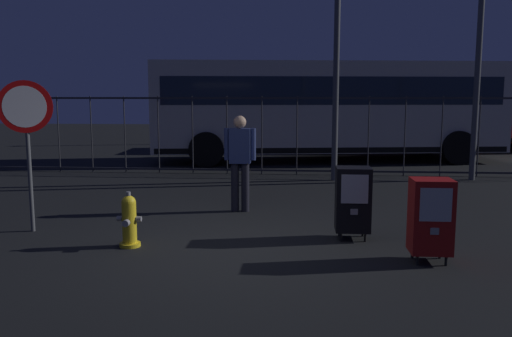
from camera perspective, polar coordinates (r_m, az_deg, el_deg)
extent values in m
plane|color=black|center=(7.06, -3.26, -8.58)|extent=(60.00, 60.00, 0.00)
cylinder|color=yellow|center=(7.28, -13.58, -8.07)|extent=(0.28, 0.28, 0.05)
cylinder|color=yellow|center=(7.21, -13.66, -5.77)|extent=(0.19, 0.19, 0.55)
sphere|color=yellow|center=(7.15, -13.73, -3.63)|extent=(0.19, 0.19, 0.19)
cylinder|color=gray|center=(7.13, -13.76, -2.69)|extent=(0.06, 0.06, 0.05)
cylinder|color=gray|center=(7.08, -14.01, -5.81)|extent=(0.09, 0.08, 0.09)
cylinder|color=gray|center=(7.24, -14.65, -5.31)|extent=(0.07, 0.07, 0.07)
cylinder|color=gray|center=(7.15, -12.68, -5.39)|extent=(0.07, 0.07, 0.07)
cylinder|color=black|center=(7.41, 9.24, -7.38)|extent=(0.04, 0.04, 0.12)
cylinder|color=black|center=(7.45, 11.83, -7.37)|extent=(0.04, 0.04, 0.12)
cylinder|color=black|center=(7.68, 9.07, -6.83)|extent=(0.04, 0.04, 0.12)
cylinder|color=black|center=(7.72, 11.58, -6.83)|extent=(0.04, 0.04, 0.12)
cube|color=black|center=(7.45, 10.53, -3.31)|extent=(0.48, 0.40, 0.90)
cube|color=#B2B7BF|center=(7.22, 10.73, -2.22)|extent=(0.36, 0.01, 0.40)
cube|color=gray|center=(7.27, 10.67, -4.67)|extent=(0.10, 0.02, 0.08)
cylinder|color=black|center=(6.62, 17.20, -9.52)|extent=(0.04, 0.04, 0.12)
cylinder|color=black|center=(6.70, 20.04, -9.44)|extent=(0.04, 0.04, 0.12)
cylinder|color=black|center=(6.88, 16.69, -8.84)|extent=(0.04, 0.04, 0.12)
cylinder|color=black|center=(6.96, 19.43, -8.77)|extent=(0.04, 0.04, 0.12)
cube|color=#9E1411|center=(6.66, 18.53, -4.93)|extent=(0.48, 0.40, 0.90)
cube|color=#B2B7BF|center=(6.42, 19.04, -3.77)|extent=(0.36, 0.01, 0.40)
cube|color=gray|center=(6.49, 18.92, -6.50)|extent=(0.10, 0.02, 0.08)
cylinder|color=#4C4F54|center=(8.35, -23.54, 1.05)|extent=(0.06, 0.06, 2.20)
cylinder|color=red|center=(8.28, -23.90, 6.19)|extent=(0.71, 0.31, 0.76)
cylinder|color=white|center=(8.27, -23.94, 6.18)|extent=(0.56, 0.23, 0.60)
cylinder|color=black|center=(9.12, -2.31, -2.05)|extent=(0.14, 0.14, 0.85)
cylinder|color=black|center=(9.10, -1.18, -2.07)|extent=(0.14, 0.14, 0.85)
cube|color=navy|center=(9.01, -1.76, 2.48)|extent=(0.36, 0.20, 0.60)
sphere|color=tan|center=(8.98, -1.78, 5.09)|extent=(0.22, 0.22, 0.22)
cylinder|color=navy|center=(9.03, -3.22, 2.68)|extent=(0.09, 0.09, 0.55)
cylinder|color=navy|center=(8.98, -0.31, 2.66)|extent=(0.09, 0.09, 0.55)
cube|color=#2D2D33|center=(13.37, 0.63, 7.69)|extent=(18.00, 0.04, 0.05)
cube|color=#2D2D33|center=(13.50, 0.62, -0.18)|extent=(18.00, 0.04, 0.05)
cylinder|color=#2D2D33|center=(15.21, -23.82, 3.47)|extent=(0.03, 0.03, 2.00)
cylinder|color=#2D2D33|center=(14.80, -20.75, 3.52)|extent=(0.03, 0.03, 2.00)
cylinder|color=#2D2D33|center=(14.44, -17.52, 3.57)|extent=(0.03, 0.03, 2.00)
cylinder|color=#2D2D33|center=(14.12, -14.13, 3.61)|extent=(0.03, 0.03, 2.00)
cylinder|color=#2D2D33|center=(13.86, -10.60, 3.64)|extent=(0.03, 0.03, 2.00)
cylinder|color=#2D2D33|center=(13.65, -6.94, 3.65)|extent=(0.03, 0.03, 2.00)
cylinder|color=#2D2D33|center=(13.50, -3.19, 3.65)|extent=(0.03, 0.03, 2.00)
cylinder|color=#2D2D33|center=(13.41, 0.63, 3.63)|extent=(0.03, 0.03, 2.00)
cylinder|color=#2D2D33|center=(13.37, 4.49, 3.60)|extent=(0.03, 0.03, 2.00)
cylinder|color=#2D2D33|center=(13.40, 8.34, 3.54)|extent=(0.03, 0.03, 2.00)
cylinder|color=#2D2D33|center=(13.49, 12.17, 3.48)|extent=(0.03, 0.03, 2.00)
cylinder|color=#2D2D33|center=(13.63, 15.93, 3.40)|extent=(0.03, 0.03, 2.00)
cylinder|color=#2D2D33|center=(13.83, 19.59, 3.31)|extent=(0.03, 0.03, 2.00)
cylinder|color=#2D2D33|center=(14.09, 23.14, 3.20)|extent=(0.03, 0.03, 2.00)
cube|color=beige|center=(16.36, 7.69, 6.70)|extent=(10.75, 4.00, 2.65)
cube|color=#1E2838|center=(16.36, 7.72, 8.37)|extent=(10.13, 3.93, 0.80)
cube|color=black|center=(16.43, 7.61, 2.43)|extent=(10.55, 3.98, 0.16)
cylinder|color=black|center=(16.38, 21.21, 2.12)|extent=(1.03, 0.42, 1.00)
cylinder|color=black|center=(18.67, 18.00, 2.92)|extent=(1.03, 0.42, 1.00)
cylinder|color=black|center=(14.87, -5.46, 2.09)|extent=(1.03, 0.42, 1.00)
cylinder|color=black|center=(17.36, -5.21, 2.92)|extent=(1.03, 0.42, 1.00)
cube|color=red|center=(20.71, 18.27, 6.62)|extent=(10.63, 3.10, 2.65)
cube|color=#1E2838|center=(20.71, 18.33, 7.94)|extent=(10.00, 3.09, 0.80)
cube|color=black|center=(20.76, 18.13, 3.24)|extent=(10.42, 3.10, 0.16)
cylinder|color=black|center=(23.23, 25.97, 3.41)|extent=(1.01, 0.34, 1.00)
cylinder|color=black|center=(18.78, 8.42, 3.25)|extent=(1.01, 0.34, 1.00)
cylinder|color=black|center=(21.26, 7.60, 3.80)|extent=(1.01, 0.34, 1.00)
cylinder|color=#4C4F54|center=(12.70, 8.90, 17.74)|extent=(0.14, 0.14, 8.38)
cylinder|color=#4C4F54|center=(23.05, 8.89, 10.84)|extent=(0.14, 0.14, 6.43)
cylinder|color=#4C4F54|center=(13.61, 23.36, 15.54)|extent=(0.14, 0.14, 7.91)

